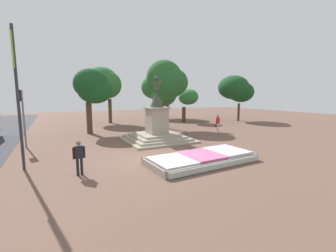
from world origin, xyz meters
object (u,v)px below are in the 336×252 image
object	(u,v)px
traffic_light_mid_block	(21,108)
pedestrian_with_handbag	(218,122)
pedestrian_near_planter	(79,155)
flower_planter	(203,158)
statue_monument	(157,128)
banner_pole	(18,96)

from	to	relation	value
traffic_light_mid_block	pedestrian_with_handbag	world-z (taller)	traffic_light_mid_block
pedestrian_near_planter	flower_planter	bearing A→B (deg)	-8.51
flower_planter	statue_monument	world-z (taller)	statue_monument
statue_monument	traffic_light_mid_block	xyz separation A→B (m)	(-9.68, 1.99, 1.87)
pedestrian_with_handbag	statue_monument	bearing A→B (deg)	-171.91
flower_planter	pedestrian_near_planter	world-z (taller)	pedestrian_near_planter
statue_monument	pedestrian_with_handbag	size ratio (longest dim) A/B	2.99
statue_monument	traffic_light_mid_block	size ratio (longest dim) A/B	1.28
flower_planter	traffic_light_mid_block	world-z (taller)	traffic_light_mid_block
flower_planter	statue_monument	distance (m)	6.97
banner_pole	pedestrian_near_planter	xyz separation A→B (m)	(2.47, -2.14, -2.80)
traffic_light_mid_block	banner_pole	world-z (taller)	banner_pole
statue_monument	flower_planter	bearing A→B (deg)	-91.99
flower_planter	traffic_light_mid_block	size ratio (longest dim) A/B	1.53
pedestrian_near_planter	pedestrian_with_handbag	bearing A→B (deg)	26.47
flower_planter	pedestrian_with_handbag	world-z (taller)	pedestrian_with_handbag
traffic_light_mid_block	pedestrian_near_planter	xyz separation A→B (m)	(2.98, -7.94, -1.91)
statue_monument	banner_pole	xyz separation A→B (m)	(-9.17, -3.81, 2.75)
pedestrian_near_planter	banner_pole	bearing A→B (deg)	139.08
banner_pole	pedestrian_near_planter	size ratio (longest dim) A/B	4.23
banner_pole	pedestrian_with_handbag	world-z (taller)	banner_pole
flower_planter	pedestrian_with_handbag	xyz separation A→B (m)	(7.57, 7.96, 0.78)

